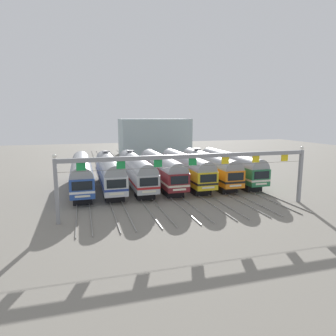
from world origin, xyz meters
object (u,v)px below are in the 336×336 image
(commuter_train_stainless, at_px, (136,170))
(commuter_train_green, at_px, (230,165))
(commuter_train_silver, at_px, (109,171))
(commuter_train_maroon, at_px, (161,168))
(commuter_train_yellow, at_px, (185,167))
(commuter_train_orange, at_px, (208,166))
(catenary_gantry, at_px, (193,164))
(commuter_train_blue, at_px, (82,172))

(commuter_train_stainless, height_order, commuter_train_green, commuter_train_stainless)
(commuter_train_silver, distance_m, commuter_train_green, 19.49)
(commuter_train_maroon, bearing_deg, commuter_train_yellow, 0.00)
(commuter_train_stainless, bearing_deg, commuter_train_orange, 0.00)
(commuter_train_stainless, xyz_separation_m, commuter_train_green, (15.59, -0.00, -0.00))
(commuter_train_green, distance_m, catenary_gantry, 18.06)
(commuter_train_silver, xyz_separation_m, commuter_train_maroon, (7.80, -0.00, -0.00))
(commuter_train_green, bearing_deg, commuter_train_blue, 180.00)
(commuter_train_blue, bearing_deg, commuter_train_silver, 0.06)
(commuter_train_silver, height_order, commuter_train_orange, same)
(commuter_train_blue, distance_m, commuter_train_silver, 3.90)
(commuter_train_yellow, relative_size, commuter_train_green, 1.00)
(commuter_train_stainless, height_order, commuter_train_orange, same)
(commuter_train_blue, distance_m, commuter_train_green, 23.39)
(commuter_train_blue, xyz_separation_m, catenary_gantry, (11.70, -13.49, 2.73))
(catenary_gantry, bearing_deg, commuter_train_stainless, 106.11)
(commuter_train_silver, relative_size, commuter_train_maroon, 1.00)
(commuter_train_maroon, relative_size, catenary_gantry, 0.63)
(commuter_train_silver, height_order, commuter_train_maroon, commuter_train_silver)
(commuter_train_green, bearing_deg, commuter_train_silver, 179.99)
(commuter_train_green, height_order, catenary_gantry, catenary_gantry)
(commuter_train_blue, relative_size, commuter_train_silver, 1.00)
(commuter_train_stainless, relative_size, commuter_train_orange, 1.00)
(commuter_train_silver, bearing_deg, commuter_train_yellow, -0.02)
(commuter_train_stainless, xyz_separation_m, commuter_train_orange, (11.70, 0.00, 0.00))
(commuter_train_maroon, distance_m, commuter_train_green, 11.70)
(commuter_train_blue, bearing_deg, commuter_train_green, 0.00)
(commuter_train_blue, bearing_deg, commuter_train_maroon, 0.00)
(commuter_train_blue, height_order, commuter_train_yellow, same)
(commuter_train_silver, relative_size, commuter_train_stainless, 1.00)
(commuter_train_blue, bearing_deg, commuter_train_orange, 0.01)
(commuter_train_green, xyz_separation_m, catenary_gantry, (-11.70, -13.49, 2.73))
(commuter_train_stainless, relative_size, commuter_train_yellow, 1.00)
(commuter_train_stainless, relative_size, commuter_train_green, 1.00)
(commuter_train_blue, xyz_separation_m, commuter_train_stainless, (7.80, 0.00, 0.00))
(commuter_train_blue, relative_size, commuter_train_yellow, 1.00)
(commuter_train_blue, relative_size, commuter_train_green, 1.00)
(commuter_train_blue, relative_size, commuter_train_stainless, 1.00)
(commuter_train_silver, height_order, catenary_gantry, catenary_gantry)
(commuter_train_maroon, xyz_separation_m, catenary_gantry, (0.00, -13.49, 2.73))
(commuter_train_blue, distance_m, commuter_train_maroon, 11.70)
(commuter_train_stainless, xyz_separation_m, commuter_train_maroon, (3.90, -0.00, -0.00))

